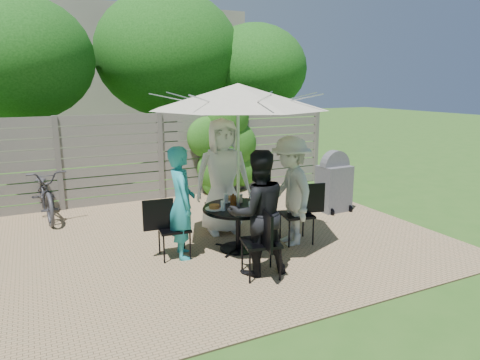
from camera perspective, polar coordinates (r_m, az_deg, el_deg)
name	(u,v)px	position (r m, az deg, el deg)	size (l,w,h in m)	color
backyard_envelope	(104,79)	(16.26, -17.63, 12.75)	(60.00, 60.00, 5.00)	#2E5A1C
patio_table	(238,220)	(6.32, -0.25, -5.36)	(1.16, 1.16, 0.67)	black
umbrella	(238,96)	(6.01, -0.27, 11.09)	(2.84, 2.84, 2.44)	silver
chair_back	(221,214)	(7.27, -2.58, -4.60)	(0.44, 0.65, 0.90)	black
person_back	(223,177)	(6.97, -2.33, 0.44)	(0.93, 0.61, 1.90)	white
chair_left	(173,240)	(6.18, -8.88, -7.94)	(0.66, 0.46, 0.88)	black
person_left	(182,203)	(6.04, -7.79, -3.05)	(0.59, 0.38, 1.61)	teal
chair_front	(261,256)	(5.53, 2.83, -10.13)	(0.54, 0.72, 0.94)	black
person_front	(258,213)	(5.47, 2.40, -4.44)	(0.80, 0.62, 1.64)	black
chair_right	(297,226)	(6.72, 7.66, -6.04)	(0.71, 0.53, 0.94)	black
person_right	(290,191)	(6.51, 6.72, -1.51)	(1.09, 0.62, 1.68)	silver
plate_back	(231,199)	(6.59, -1.20, -2.56)	(0.26, 0.26, 0.06)	white
plate_left	(214,207)	(6.16, -3.45, -3.66)	(0.26, 0.26, 0.06)	white
plate_front	(246,212)	(5.93, 0.81, -4.30)	(0.26, 0.26, 0.06)	white
plate_right	(261,203)	(6.37, 2.84, -3.10)	(0.26, 0.26, 0.06)	white
plate_extra	(257,210)	(6.04, 2.25, -3.98)	(0.24, 0.24, 0.06)	white
glass_back	(226,198)	(6.46, -1.84, -2.46)	(0.07, 0.07, 0.14)	silver
glass_left	(223,206)	(6.08, -2.29, -3.44)	(0.07, 0.07, 0.14)	silver
glass_front	(251,206)	(6.04, 1.45, -3.53)	(0.07, 0.07, 0.14)	silver
glass_right	(252,199)	(6.42, 1.67, -2.55)	(0.07, 0.07, 0.14)	silver
syrup_jug	(233,201)	(6.27, -0.91, -2.82)	(0.09, 0.09, 0.16)	#59280C
coffee_cup	(240,199)	(6.48, 0.00, -2.49)	(0.08, 0.08, 0.12)	#C6B293
bicycle	(45,193)	(8.60, -24.54, -1.59)	(0.64, 1.82, 0.96)	#333338
bbq_grill	(334,184)	(8.43, 12.41, -0.51)	(0.61, 0.48, 1.20)	#58575C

